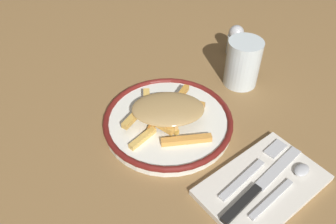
{
  "coord_description": "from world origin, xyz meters",
  "views": [
    {
      "loc": [
        0.36,
        -0.32,
        0.49
      ],
      "look_at": [
        0.0,
        0.0,
        0.04
      ],
      "focal_mm": 36.42,
      "sensor_mm": 36.0,
      "label": 1
    }
  ],
  "objects_px": {
    "knife": "(257,189)",
    "napkin": "(263,185)",
    "water_glass": "(243,63)",
    "salt_shaker": "(235,40)",
    "plate": "(168,121)",
    "spoon": "(290,181)",
    "fork": "(254,168)",
    "fries_heap": "(167,111)"
  },
  "relations": [
    {
      "from": "fork",
      "to": "knife",
      "type": "bearing_deg",
      "value": -47.02
    },
    {
      "from": "fries_heap",
      "to": "spoon",
      "type": "bearing_deg",
      "value": 13.18
    },
    {
      "from": "napkin",
      "to": "spoon",
      "type": "relative_size",
      "value": 1.4
    },
    {
      "from": "plate",
      "to": "fries_heap",
      "type": "height_order",
      "value": "fries_heap"
    },
    {
      "from": "napkin",
      "to": "water_glass",
      "type": "bearing_deg",
      "value": 137.23
    },
    {
      "from": "plate",
      "to": "spoon",
      "type": "xyz_separation_m",
      "value": [
        0.24,
        0.06,
        0.0
      ]
    },
    {
      "from": "plate",
      "to": "napkin",
      "type": "xyz_separation_m",
      "value": [
        0.22,
        0.02,
        -0.01
      ]
    },
    {
      "from": "fries_heap",
      "to": "salt_shaker",
      "type": "xyz_separation_m",
      "value": [
        -0.08,
        0.3,
        -0.0
      ]
    },
    {
      "from": "napkin",
      "to": "fork",
      "type": "bearing_deg",
      "value": 156.7
    },
    {
      "from": "plate",
      "to": "fries_heap",
      "type": "relative_size",
      "value": 1.35
    },
    {
      "from": "plate",
      "to": "knife",
      "type": "distance_m",
      "value": 0.22
    },
    {
      "from": "fries_heap",
      "to": "salt_shaker",
      "type": "relative_size",
      "value": 2.5
    },
    {
      "from": "water_glass",
      "to": "salt_shaker",
      "type": "height_order",
      "value": "water_glass"
    },
    {
      "from": "napkin",
      "to": "fries_heap",
      "type": "bearing_deg",
      "value": -174.04
    },
    {
      "from": "water_glass",
      "to": "fork",
      "type": "bearing_deg",
      "value": -45.06
    },
    {
      "from": "fries_heap",
      "to": "napkin",
      "type": "bearing_deg",
      "value": 5.96
    },
    {
      "from": "fries_heap",
      "to": "knife",
      "type": "distance_m",
      "value": 0.22
    },
    {
      "from": "spoon",
      "to": "fries_heap",
      "type": "bearing_deg",
      "value": -166.82
    },
    {
      "from": "fries_heap",
      "to": "fork",
      "type": "relative_size",
      "value": 1.08
    },
    {
      "from": "plate",
      "to": "fries_heap",
      "type": "xyz_separation_m",
      "value": [
        -0.0,
        -0.0,
        0.03
      ]
    },
    {
      "from": "spoon",
      "to": "salt_shaker",
      "type": "height_order",
      "value": "salt_shaker"
    },
    {
      "from": "fork",
      "to": "water_glass",
      "type": "relative_size",
      "value": 1.65
    },
    {
      "from": "napkin",
      "to": "spoon",
      "type": "bearing_deg",
      "value": 50.79
    },
    {
      "from": "fork",
      "to": "salt_shaker",
      "type": "height_order",
      "value": "salt_shaker"
    },
    {
      "from": "fork",
      "to": "spoon",
      "type": "bearing_deg",
      "value": 21.78
    },
    {
      "from": "fries_heap",
      "to": "napkin",
      "type": "relative_size",
      "value": 0.89
    },
    {
      "from": "water_glass",
      "to": "salt_shaker",
      "type": "relative_size",
      "value": 1.41
    },
    {
      "from": "plate",
      "to": "water_glass",
      "type": "height_order",
      "value": "water_glass"
    },
    {
      "from": "napkin",
      "to": "salt_shaker",
      "type": "distance_m",
      "value": 0.41
    },
    {
      "from": "knife",
      "to": "napkin",
      "type": "bearing_deg",
      "value": 91.97
    },
    {
      "from": "knife",
      "to": "water_glass",
      "type": "height_order",
      "value": "water_glass"
    },
    {
      "from": "spoon",
      "to": "water_glass",
      "type": "height_order",
      "value": "water_glass"
    },
    {
      "from": "fork",
      "to": "salt_shaker",
      "type": "distance_m",
      "value": 0.38
    },
    {
      "from": "fries_heap",
      "to": "fork",
      "type": "height_order",
      "value": "fries_heap"
    },
    {
      "from": "fries_heap",
      "to": "fork",
      "type": "bearing_deg",
      "value": 10.46
    },
    {
      "from": "fork",
      "to": "water_glass",
      "type": "bearing_deg",
      "value": 134.94
    },
    {
      "from": "water_glass",
      "to": "salt_shaker",
      "type": "distance_m",
      "value": 0.12
    },
    {
      "from": "knife",
      "to": "spoon",
      "type": "relative_size",
      "value": 1.38
    },
    {
      "from": "spoon",
      "to": "water_glass",
      "type": "bearing_deg",
      "value": 146.27
    },
    {
      "from": "fries_heap",
      "to": "knife",
      "type": "relative_size",
      "value": 0.9
    },
    {
      "from": "knife",
      "to": "plate",
      "type": "bearing_deg",
      "value": -179.31
    },
    {
      "from": "spoon",
      "to": "salt_shaker",
      "type": "xyz_separation_m",
      "value": [
        -0.33,
        0.24,
        0.02
      ]
    }
  ]
}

